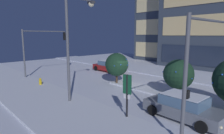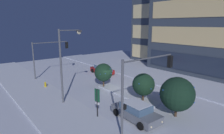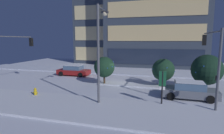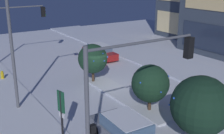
% 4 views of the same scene
% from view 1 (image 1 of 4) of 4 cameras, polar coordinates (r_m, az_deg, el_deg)
% --- Properties ---
extents(ground, '(52.00, 52.00, 0.00)m').
position_cam_1_polar(ground, '(19.82, 4.36, -5.22)').
color(ground, silver).
extents(curb_strip_near, '(52.00, 5.20, 0.14)m').
position_cam_1_polar(curb_strip_near, '(15.07, -17.54, -10.08)').
color(curb_strip_near, silver).
rests_on(curb_strip_near, ground).
extents(curb_strip_far, '(52.00, 5.20, 0.14)m').
position_cam_1_polar(curb_strip_far, '(26.29, 16.52, -1.81)').
color(curb_strip_far, silver).
rests_on(curb_strip_far, ground).
extents(median_strip, '(9.00, 1.80, 0.14)m').
position_cam_1_polar(median_strip, '(18.05, 11.11, -6.59)').
color(median_strip, silver).
rests_on(median_strip, ground).
extents(office_tower_secondary, '(11.16, 8.28, 21.56)m').
position_cam_1_polar(office_tower_secondary, '(41.36, 16.67, 17.01)').
color(office_tower_secondary, '#384251').
rests_on(office_tower_secondary, ground).
extents(car_near, '(4.76, 2.22, 1.49)m').
position_cam_1_polar(car_near, '(12.62, 20.14, -10.96)').
color(car_near, slate).
rests_on(car_near, ground).
extents(car_far, '(4.76, 2.15, 1.49)m').
position_cam_1_polar(car_far, '(26.94, -1.22, 0.22)').
color(car_far, maroon).
rests_on(car_far, ground).
extents(traffic_light_corner_near_left, '(0.32, 5.69, 5.62)m').
position_cam_1_polar(traffic_light_corner_near_left, '(25.15, -19.36, 6.62)').
color(traffic_light_corner_near_left, '#565960').
rests_on(traffic_light_corner_near_left, ground).
extents(traffic_light_corner_near_right, '(0.32, 5.81, 5.86)m').
position_cam_1_polar(traffic_light_corner_near_right, '(10.81, 26.33, 3.81)').
color(traffic_light_corner_near_right, '#565960').
rests_on(traffic_light_corner_near_right, ground).
extents(street_lamp_arched, '(0.56, 2.61, 7.69)m').
position_cam_1_polar(street_lamp_arched, '(14.64, -10.70, 9.29)').
color(street_lamp_arched, '#565960').
rests_on(street_lamp_arched, ground).
extents(fire_hydrant, '(0.48, 0.26, 0.80)m').
position_cam_1_polar(fire_hydrant, '(20.55, -20.19, -4.15)').
color(fire_hydrant, gold).
rests_on(fire_hydrant, ground).
extents(parking_info_sign, '(0.55, 0.17, 2.70)m').
position_cam_1_polar(parking_info_sign, '(11.57, 4.43, -7.05)').
color(parking_info_sign, black).
rests_on(parking_info_sign, ground).
extents(decorated_tree_median, '(2.34, 2.34, 3.20)m').
position_cam_1_polar(decorated_tree_median, '(19.69, 1.40, 0.71)').
color(decorated_tree_median, '#473323').
rests_on(decorated_tree_median, ground).
extents(decorated_tree_left_of_median, '(2.41, 2.37, 3.10)m').
position_cam_1_polar(decorated_tree_left_of_median, '(16.24, 18.83, -2.05)').
color(decorated_tree_left_of_median, '#473323').
rests_on(decorated_tree_left_of_median, ground).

